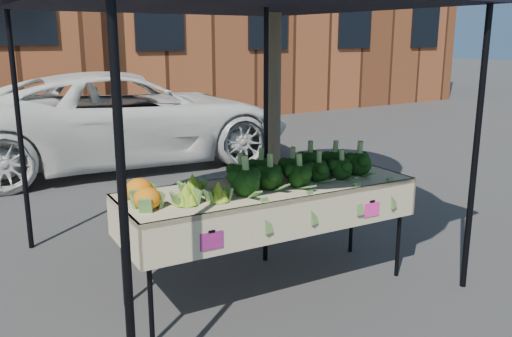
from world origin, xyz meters
name	(u,v)px	position (x,y,z in m)	size (l,w,h in m)	color
ground	(289,281)	(0.00, 0.00, 0.00)	(90.00, 90.00, 0.00)	#37373A
table	(269,239)	(-0.23, -0.04, 0.45)	(2.44, 0.95, 0.90)	#C2B697
canopy	(227,118)	(-0.26, 0.57, 1.37)	(3.16, 3.16, 2.74)	black
broccoli_heap	(296,165)	(0.04, -0.01, 1.03)	(1.37, 0.57, 0.26)	#11350F
romanesco_cluster	(195,186)	(-0.90, -0.05, 1.00)	(0.43, 0.47, 0.20)	#A4BA29
cauliflower_pair	(143,192)	(-1.27, 0.03, 0.99)	(0.23, 0.43, 0.18)	orange
street_tree	(274,25)	(0.70, 1.26, 2.17)	(2.21, 2.21, 4.35)	#1E4C14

